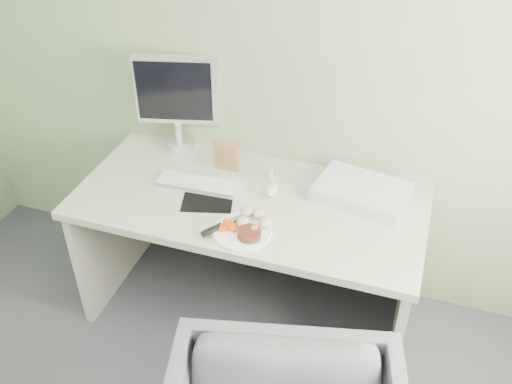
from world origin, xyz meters
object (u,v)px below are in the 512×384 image
(scanner, at_px, (362,192))
(desk, at_px, (249,229))
(plate, at_px, (242,232))
(monitor, at_px, (177,98))

(scanner, bearing_deg, desk, -150.47)
(plate, relative_size, monitor, 0.51)
(desk, relative_size, monitor, 3.19)
(plate, bearing_deg, desk, 102.37)
(desk, height_order, monitor, monitor)
(monitor, bearing_deg, desk, -47.35)
(plate, bearing_deg, monitor, 134.01)
(desk, relative_size, scanner, 3.87)
(desk, xyz_separation_m, monitor, (-0.48, 0.31, 0.47))
(scanner, bearing_deg, plate, -126.55)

